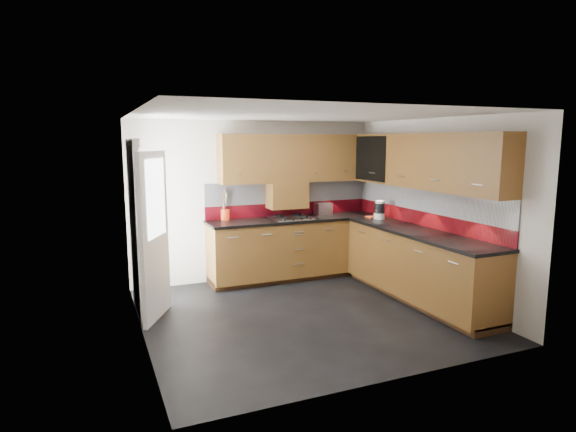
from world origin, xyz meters
name	(u,v)px	position (x,y,z in m)	size (l,w,h in m)	color
room	(305,193)	(0.00, 0.00, 1.50)	(4.00, 3.80, 2.64)	black
base_cabinets	(351,258)	(1.07, 0.72, 0.44)	(2.70, 3.20, 0.95)	#553313
countertop	(352,225)	(1.05, 0.70, 0.92)	(2.72, 3.22, 0.04)	black
backsplash	(358,202)	(1.28, 0.93, 1.21)	(2.70, 3.20, 0.54)	maroon
upper_cabinets	(361,160)	(1.23, 0.78, 1.84)	(2.50, 3.20, 0.72)	#553313
extractor_hood	(287,195)	(0.45, 1.64, 1.28)	(0.60, 0.33, 0.40)	#553313
glass_cabinet	(379,157)	(1.71, 1.07, 1.87)	(0.32, 0.80, 0.66)	black
back_door	(144,231)	(-1.78, 0.75, 1.03)	(0.42, 1.19, 2.04)	white
gas_hob	(291,218)	(0.45, 1.47, 0.96)	(0.60, 0.53, 0.05)	silver
utensil_pot	(225,213)	(-0.51, 1.71, 1.04)	(0.13, 0.13, 0.46)	red
toaster	(323,209)	(1.07, 1.64, 1.03)	(0.27, 0.18, 0.19)	silver
food_processor	(379,211)	(1.65, 0.92, 1.06)	(0.16, 0.16, 0.27)	white
paper_towel	(380,210)	(1.66, 0.92, 1.08)	(0.13, 0.13, 0.27)	white
orange_cloth	(371,217)	(1.61, 1.08, 0.95)	(0.15, 0.13, 0.02)	#E64719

